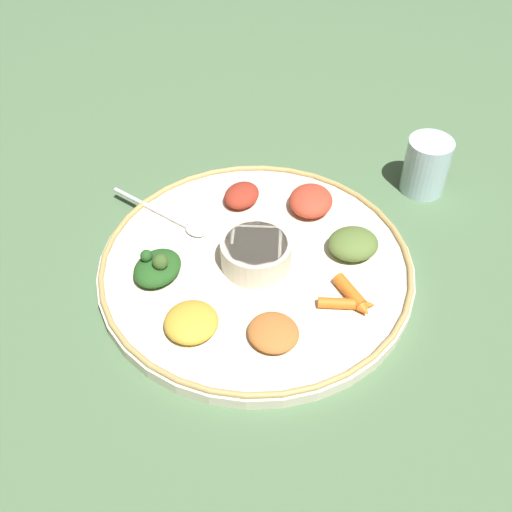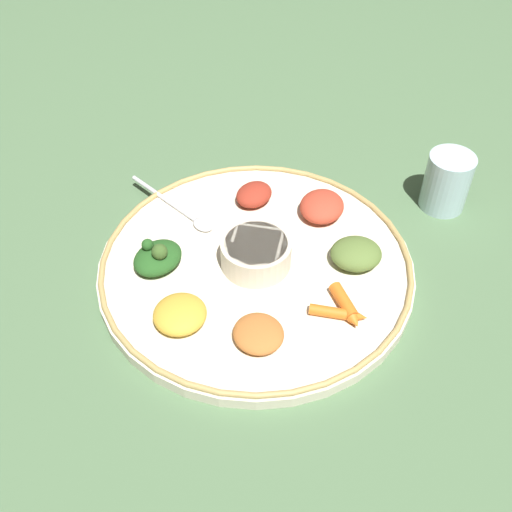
{
  "view_description": "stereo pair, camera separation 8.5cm",
  "coord_description": "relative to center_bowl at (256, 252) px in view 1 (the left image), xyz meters",
  "views": [
    {
      "loc": [
        -0.26,
        0.53,
        0.64
      ],
      "look_at": [
        0.0,
        0.0,
        0.03
      ],
      "focal_mm": 43.36,
      "sensor_mm": 36.0,
      "label": 1
    },
    {
      "loc": [
        -0.33,
        0.49,
        0.64
      ],
      "look_at": [
        0.0,
        0.0,
        0.03
      ],
      "focal_mm": 43.36,
      "sensor_mm": 36.0,
      "label": 2
    }
  ],
  "objects": [
    {
      "name": "center_bowl",
      "position": [
        0.0,
        0.0,
        0.0
      ],
      "size": [
        0.1,
        0.1,
        0.04
      ],
      "color": "beige",
      "rests_on": "platter"
    },
    {
      "name": "carrot_near_spoon",
      "position": [
        -0.14,
        0.02,
        -0.01
      ],
      "size": [
        0.07,
        0.04,
        0.01
      ],
      "color": "orange",
      "rests_on": "platter"
    },
    {
      "name": "mound_beet",
      "position": [
        0.08,
        -0.11,
        -0.01
      ],
      "size": [
        0.06,
        0.07,
        0.03
      ],
      "primitive_type": "ellipsoid",
      "rotation": [
        0.0,
        0.0,
        1.47
      ],
      "color": "maroon",
      "rests_on": "platter"
    },
    {
      "name": "greens_pile",
      "position": [
        0.11,
        0.08,
        -0.01
      ],
      "size": [
        0.07,
        0.08,
        0.05
      ],
      "color": "#23511E",
      "rests_on": "platter"
    },
    {
      "name": "mound_berbere_red",
      "position": [
        -0.02,
        -0.14,
        -0.01
      ],
      "size": [
        0.08,
        0.09,
        0.03
      ],
      "primitive_type": "ellipsoid",
      "rotation": [
        0.0,
        0.0,
        4.95
      ],
      "color": "#B73D28",
      "rests_on": "platter"
    },
    {
      "name": "ground_plane",
      "position": [
        0.0,
        0.0,
        -0.04
      ],
      "size": [
        2.4,
        2.4,
        0.0
      ],
      "primitive_type": "plane",
      "color": "#4C6B47"
    },
    {
      "name": "spoon",
      "position": [
        0.15,
        -0.03,
        -0.02
      ],
      "size": [
        0.18,
        0.05,
        0.01
      ],
      "color": "silver",
      "rests_on": "platter"
    },
    {
      "name": "mound_chickpea",
      "position": [
        -0.07,
        0.11,
        -0.01
      ],
      "size": [
        0.09,
        0.09,
        0.02
      ],
      "primitive_type": "ellipsoid",
      "rotation": [
        0.0,
        0.0,
        1.12
      ],
      "color": "#B2662D",
      "rests_on": "platter"
    },
    {
      "name": "mound_collards",
      "position": [
        -0.11,
        -0.08,
        -0.01
      ],
      "size": [
        0.1,
        0.09,
        0.03
      ],
      "primitive_type": "ellipsoid",
      "rotation": [
        0.0,
        0.0,
        3.82
      ],
      "color": "#567033",
      "rests_on": "platter"
    },
    {
      "name": "carrot_outer",
      "position": [
        -0.14,
        0.01,
        -0.01
      ],
      "size": [
        0.07,
        0.05,
        0.02
      ],
      "color": "orange",
      "rests_on": "platter"
    },
    {
      "name": "platter_rim",
      "position": [
        0.0,
        0.0,
        -0.02
      ],
      "size": [
        0.43,
        0.43,
        0.01
      ],
      "primitive_type": "torus",
      "color": "tan",
      "rests_on": "platter"
    },
    {
      "name": "mound_lentil_yellow",
      "position": [
        0.02,
        0.14,
        -0.01
      ],
      "size": [
        0.07,
        0.08,
        0.03
      ],
      "primitive_type": "ellipsoid",
      "rotation": [
        0.0,
        0.0,
        0.1
      ],
      "color": "gold",
      "rests_on": "platter"
    },
    {
      "name": "platter",
      "position": [
        0.0,
        0.0,
        -0.03
      ],
      "size": [
        0.44,
        0.44,
        0.02
      ],
      "primitive_type": "cylinder",
      "color": "beige",
      "rests_on": "ground_plane"
    },
    {
      "name": "drinking_glass",
      "position": [
        -0.16,
        -0.28,
        -0.0
      ],
      "size": [
        0.07,
        0.07,
        0.09
      ],
      "color": "silver",
      "rests_on": "ground_plane"
    }
  ]
}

